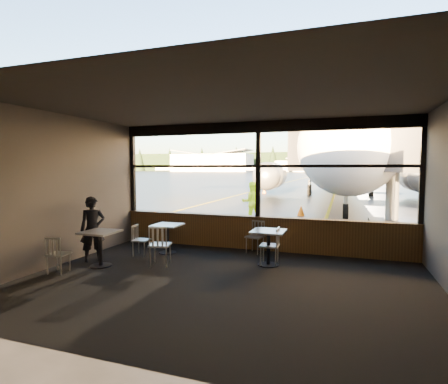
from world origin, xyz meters
The scene contains 31 objects.
ground_plane centered at (0.00, 120.00, 0.00)m, with size 520.00×520.00×0.00m, color black.
carpet_floor centered at (0.00, -3.00, 0.01)m, with size 8.00×6.00×0.01m, color black.
ceiling centered at (0.00, -3.00, 3.50)m, with size 8.00×6.00×0.04m, color #38332D.
wall_left centered at (-4.00, -3.00, 1.75)m, with size 0.04×6.00×3.50m, color #514941.
wall_back centered at (0.00, -6.00, 1.75)m, with size 8.00×0.04×3.50m, color #514941.
window_sill centered at (0.00, 0.00, 0.45)m, with size 8.00×0.28×0.90m, color #55371A.
window_header centered at (0.00, 0.00, 3.35)m, with size 8.00×0.18×0.30m, color black.
mullion_left centered at (-3.95, 0.00, 2.20)m, with size 0.12×0.12×2.60m, color black.
mullion_centre centered at (0.00, 0.00, 2.20)m, with size 0.12×0.12×2.60m, color black.
mullion_right centered at (3.95, 0.00, 2.20)m, with size 0.12×0.12×2.60m, color black.
window_transom centered at (0.00, 0.00, 2.30)m, with size 8.00×0.10×0.08m, color black.
airliner centered at (1.93, 19.60, 5.70)m, with size 31.09×37.31×11.40m, color white, non-canonical shape.
jet_bridge centered at (3.60, 5.50, 2.53)m, with size 9.47×11.58×5.05m, color #29292C, non-canonical shape.
cafe_table_near centered at (0.60, -1.44, 0.41)m, with size 0.75×0.75×0.82m, color #AAA39C, non-canonical shape.
cafe_table_mid centered at (-2.16, -1.15, 0.38)m, with size 0.70×0.70×0.77m, color #9A948E, non-canonical shape.
cafe_table_left centered at (-3.01, -2.77, 0.41)m, with size 0.75×0.75×0.82m, color #A39D96, non-canonical shape.
chair_near_e centered at (0.61, -1.38, 0.44)m, with size 0.48×0.48×0.89m, color beige, non-canonical shape.
chair_near_n centered at (0.02, -0.40, 0.43)m, with size 0.47×0.47×0.86m, color #B3AEA2, non-canonical shape.
chair_mid_s centered at (-1.76, -2.26, 0.48)m, with size 0.52×0.52×0.96m, color beige, non-canonical shape.
chair_mid_w centered at (-2.66, -1.63, 0.40)m, with size 0.44×0.44×0.81m, color #B5B0A3, non-canonical shape.
chair_left_s centered at (-3.54, -3.47, 0.41)m, with size 0.44×0.44×0.81m, color #B4B0A3, non-canonical shape.
passenger centered at (-3.48, -2.45, 0.79)m, with size 0.57×0.38×1.57m, color black.
ground_crew centered at (-1.40, 4.73, 0.84)m, with size 0.81×0.63×1.68m, color #BFF219.
cone_nose centered at (0.33, 7.35, 0.25)m, with size 0.36×0.36×0.50m, color #E55507.
cone_wing centered at (-4.37, 20.80, 0.23)m, with size 0.33×0.33×0.46m, color orange.
hangar_left centered at (-70.00, 180.00, 5.50)m, with size 45.00×18.00×11.00m, color silver, non-canonical shape.
hangar_mid centered at (0.00, 185.00, 5.00)m, with size 38.00×15.00×10.00m, color silver, non-canonical shape.
fuel_tank_a centered at (-30.00, 182.00, 3.00)m, with size 8.00×8.00×6.00m, color silver.
fuel_tank_b centered at (-20.00, 182.00, 3.00)m, with size 8.00×8.00×6.00m, color silver.
fuel_tank_c centered at (-10.00, 182.00, 3.00)m, with size 8.00×8.00×6.00m, color silver.
treeline centered at (0.00, 210.00, 6.00)m, with size 360.00×3.00×12.00m, color black.
Camera 1 is at (2.20, -9.27, 2.26)m, focal length 28.00 mm.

